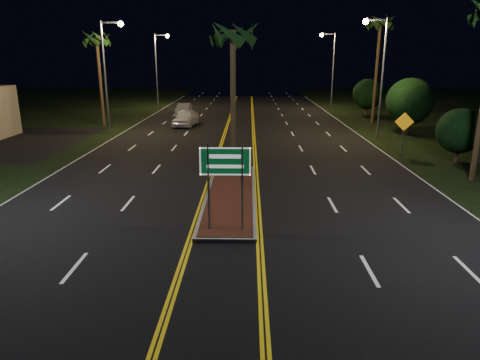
{
  "coord_description": "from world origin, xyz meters",
  "views": [
    {
      "loc": [
        0.83,
        -11.74,
        6.21
      ],
      "look_at": [
        0.51,
        3.22,
        1.9
      ],
      "focal_mm": 32.0,
      "sensor_mm": 36.0,
      "label": 1
    }
  ],
  "objects_px": {
    "palm_right_far": "(380,24)",
    "car_far": "(184,108)",
    "highway_sign": "(225,170)",
    "car_near": "(186,116)",
    "palm_left_far": "(97,39)",
    "shrub_far": "(368,94)",
    "streetlight_left_far": "(159,62)",
    "streetlight_right_far": "(330,62)",
    "streetlight_left_mid": "(109,64)",
    "streetlight_right_mid": "(378,65)",
    "median_island": "(231,195)",
    "shrub_mid": "(410,101)",
    "warning_sign": "(404,127)",
    "palm_median": "(233,35)",
    "shrub_near": "(460,131)"
  },
  "relations": [
    {
      "from": "median_island",
      "to": "shrub_mid",
      "type": "height_order",
      "value": "shrub_mid"
    },
    {
      "from": "palm_median",
      "to": "warning_sign",
      "type": "height_order",
      "value": "palm_median"
    },
    {
      "from": "car_far",
      "to": "warning_sign",
      "type": "relative_size",
      "value": 1.58
    },
    {
      "from": "shrub_mid",
      "to": "car_near",
      "type": "xyz_separation_m",
      "value": [
        -19.12,
        4.25,
        -1.85
      ]
    },
    {
      "from": "streetlight_right_mid",
      "to": "palm_left_far",
      "type": "relative_size",
      "value": 1.02
    },
    {
      "from": "shrub_mid",
      "to": "median_island",
      "type": "bearing_deg",
      "value": -129.47
    },
    {
      "from": "median_island",
      "to": "palm_left_far",
      "type": "height_order",
      "value": "palm_left_far"
    },
    {
      "from": "palm_left_far",
      "to": "shrub_far",
      "type": "xyz_separation_m",
      "value": [
        26.6,
        8.0,
        -5.41
      ]
    },
    {
      "from": "streetlight_left_mid",
      "to": "streetlight_right_mid",
      "type": "relative_size",
      "value": 1.0
    },
    {
      "from": "palm_median",
      "to": "highway_sign",
      "type": "bearing_deg",
      "value": -90.0
    },
    {
      "from": "highway_sign",
      "to": "streetlight_left_mid",
      "type": "distance_m",
      "value": 23.93
    },
    {
      "from": "warning_sign",
      "to": "shrub_near",
      "type": "bearing_deg",
      "value": -24.25
    },
    {
      "from": "shrub_mid",
      "to": "car_near",
      "type": "distance_m",
      "value": 19.67
    },
    {
      "from": "median_island",
      "to": "streetlight_right_far",
      "type": "height_order",
      "value": "streetlight_right_far"
    },
    {
      "from": "palm_median",
      "to": "car_far",
      "type": "height_order",
      "value": "palm_median"
    },
    {
      "from": "highway_sign",
      "to": "car_far",
      "type": "relative_size",
      "value": 0.72
    },
    {
      "from": "highway_sign",
      "to": "car_near",
      "type": "relative_size",
      "value": 0.61
    },
    {
      "from": "highway_sign",
      "to": "car_near",
      "type": "height_order",
      "value": "highway_sign"
    },
    {
      "from": "streetlight_left_far",
      "to": "shrub_mid",
      "type": "relative_size",
      "value": 1.95
    },
    {
      "from": "palm_left_far",
      "to": "palm_right_far",
      "type": "height_order",
      "value": "palm_right_far"
    },
    {
      "from": "car_near",
      "to": "median_island",
      "type": "bearing_deg",
      "value": -69.42
    },
    {
      "from": "palm_left_far",
      "to": "warning_sign",
      "type": "bearing_deg",
      "value": -27.24
    },
    {
      "from": "palm_left_far",
      "to": "shrub_mid",
      "type": "bearing_deg",
      "value": -8.49
    },
    {
      "from": "shrub_mid",
      "to": "car_near",
      "type": "bearing_deg",
      "value": 167.48
    },
    {
      "from": "streetlight_left_mid",
      "to": "palm_right_far",
      "type": "relative_size",
      "value": 0.87
    },
    {
      "from": "streetlight_right_mid",
      "to": "shrub_far",
      "type": "distance_m",
      "value": 14.74
    },
    {
      "from": "streetlight_left_mid",
      "to": "shrub_mid",
      "type": "height_order",
      "value": "streetlight_left_mid"
    },
    {
      "from": "car_near",
      "to": "streetlight_left_mid",
      "type": "bearing_deg",
      "value": -135.28
    },
    {
      "from": "streetlight_right_far",
      "to": "shrub_mid",
      "type": "height_order",
      "value": "streetlight_right_far"
    },
    {
      "from": "streetlight_left_mid",
      "to": "streetlight_right_far",
      "type": "height_order",
      "value": "same"
    },
    {
      "from": "car_near",
      "to": "warning_sign",
      "type": "relative_size",
      "value": 1.86
    },
    {
      "from": "palm_right_far",
      "to": "car_far",
      "type": "bearing_deg",
      "value": 162.78
    },
    {
      "from": "warning_sign",
      "to": "streetlight_right_far",
      "type": "bearing_deg",
      "value": 100.58
    },
    {
      "from": "highway_sign",
      "to": "shrub_far",
      "type": "height_order",
      "value": "shrub_far"
    },
    {
      "from": "streetlight_right_mid",
      "to": "car_far",
      "type": "bearing_deg",
      "value": 140.71
    },
    {
      "from": "streetlight_right_mid",
      "to": "shrub_mid",
      "type": "bearing_deg",
      "value": 30.56
    },
    {
      "from": "streetlight_right_far",
      "to": "palm_left_far",
      "type": "height_order",
      "value": "streetlight_right_far"
    },
    {
      "from": "streetlight_left_far",
      "to": "streetlight_right_far",
      "type": "bearing_deg",
      "value": -5.38
    },
    {
      "from": "streetlight_right_mid",
      "to": "shrub_far",
      "type": "relative_size",
      "value": 2.27
    },
    {
      "from": "streetlight_left_far",
      "to": "shrub_near",
      "type": "distance_m",
      "value": 38.67
    },
    {
      "from": "streetlight_right_mid",
      "to": "car_far",
      "type": "distance_m",
      "value": 22.6
    },
    {
      "from": "streetlight_left_far",
      "to": "car_near",
      "type": "bearing_deg",
      "value": -70.77
    },
    {
      "from": "streetlight_right_mid",
      "to": "palm_right_far",
      "type": "relative_size",
      "value": 0.87
    },
    {
      "from": "palm_left_far",
      "to": "streetlight_left_mid",
      "type": "bearing_deg",
      "value": -61.33
    },
    {
      "from": "car_far",
      "to": "streetlight_right_far",
      "type": "bearing_deg",
      "value": 20.24
    },
    {
      "from": "highway_sign",
      "to": "streetlight_right_far",
      "type": "relative_size",
      "value": 0.36
    },
    {
      "from": "streetlight_left_mid",
      "to": "streetlight_right_mid",
      "type": "bearing_deg",
      "value": -5.38
    },
    {
      "from": "streetlight_right_mid",
      "to": "palm_left_far",
      "type": "distance_m",
      "value": 24.26
    },
    {
      "from": "palm_median",
      "to": "shrub_near",
      "type": "bearing_deg",
      "value": 14.53
    },
    {
      "from": "streetlight_right_mid",
      "to": "shrub_far",
      "type": "xyz_separation_m",
      "value": [
        3.19,
        14.0,
        -3.32
      ]
    }
  ]
}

